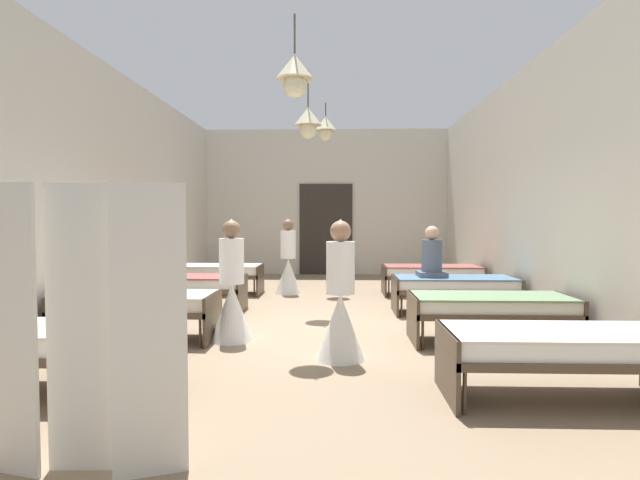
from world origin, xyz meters
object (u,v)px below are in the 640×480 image
(nurse_far_aisle, at_px, (288,267))
(bed_left_row_1, at_px, (138,304))
(bed_right_row_2, at_px, (454,285))
(bed_right_row_0, at_px, (561,347))
(bed_left_row_2, at_px, (184,284))
(patient_seated_primary, at_px, (432,258))
(nurse_near_aisle, at_px, (340,310))
(nurse_mid_aisle, at_px, (232,298))
(privacy_screen, at_px, (79,329))
(bed_left_row_3, at_px, (213,272))
(bed_left_row_0, at_px, (50,342))
(bed_right_row_3, at_px, (432,272))
(bed_right_row_1, at_px, (491,306))

(nurse_far_aisle, bearing_deg, bed_left_row_1, 14.06)
(bed_left_row_1, relative_size, bed_right_row_2, 1.00)
(bed_right_row_0, distance_m, nurse_far_aisle, 6.41)
(bed_right_row_0, height_order, bed_left_row_2, same)
(bed_right_row_0, height_order, bed_left_row_1, same)
(patient_seated_primary, bearing_deg, bed_left_row_2, -179.54)
(bed_right_row_2, height_order, nurse_near_aisle, nurse_near_aisle)
(nurse_mid_aisle, xyz_separation_m, privacy_screen, (-0.21, -3.22, 0.32))
(bed_left_row_3, height_order, nurse_mid_aisle, nurse_mid_aisle)
(bed_left_row_0, distance_m, bed_right_row_0, 4.29)
(bed_right_row_3, height_order, nurse_far_aisle, nurse_far_aisle)
(patient_seated_primary, bearing_deg, nurse_mid_aisle, -145.08)
(bed_left_row_1, relative_size, bed_left_row_3, 1.00)
(bed_right_row_2, bearing_deg, patient_seated_primary, 174.79)
(bed_right_row_2, xyz_separation_m, bed_right_row_3, (0.00, 1.90, 0.00))
(bed_right_row_0, height_order, patient_seated_primary, patient_seated_primary)
(bed_right_row_2, bearing_deg, nurse_near_aisle, -123.96)
(bed_left_row_2, bearing_deg, bed_left_row_3, 90.00)
(bed_left_row_3, height_order, privacy_screen, privacy_screen)
(nurse_mid_aisle, distance_m, nurse_far_aisle, 3.88)
(privacy_screen, bearing_deg, nurse_far_aisle, 82.76)
(bed_right_row_1, bearing_deg, bed_right_row_0, -90.00)
(bed_left_row_1, height_order, patient_seated_primary, patient_seated_primary)
(bed_left_row_1, distance_m, patient_seated_primary, 4.41)
(bed_right_row_3, height_order, privacy_screen, privacy_screen)
(bed_right_row_3, distance_m, patient_seated_primary, 1.95)
(bed_left_row_0, bearing_deg, privacy_screen, -54.34)
(bed_left_row_0, distance_m, nurse_far_aisle, 5.95)
(bed_right_row_2, bearing_deg, privacy_screen, -123.08)
(bed_right_row_1, relative_size, nurse_far_aisle, 1.28)
(nurse_far_aisle, relative_size, patient_seated_primary, 1.86)
(bed_right_row_0, distance_m, patient_seated_primary, 3.87)
(bed_left_row_2, height_order, bed_right_row_3, same)
(nurse_near_aisle, bearing_deg, bed_right_row_1, 144.19)
(bed_left_row_0, bearing_deg, bed_left_row_1, 90.00)
(bed_left_row_3, relative_size, patient_seated_primary, 2.38)
(bed_right_row_0, relative_size, bed_right_row_1, 1.00)
(bed_right_row_0, relative_size, bed_left_row_2, 1.00)
(nurse_near_aisle, xyz_separation_m, nurse_far_aisle, (-1.00, 4.65, 0.00))
(nurse_far_aisle, xyz_separation_m, privacy_screen, (-0.53, -7.09, 0.32))
(bed_right_row_2, distance_m, bed_left_row_3, 4.69)
(nurse_far_aisle, bearing_deg, bed_left_row_3, -52.55)
(bed_right_row_2, bearing_deg, bed_left_row_3, 156.10)
(bed_right_row_0, distance_m, bed_left_row_1, 4.69)
(bed_right_row_0, xyz_separation_m, bed_left_row_2, (-4.29, 3.80, 0.00))
(nurse_far_aisle, bearing_deg, bed_right_row_3, 123.67)
(patient_seated_primary, bearing_deg, bed_left_row_3, 154.62)
(bed_right_row_1, distance_m, patient_seated_primary, 2.01)
(bed_left_row_1, distance_m, bed_right_row_3, 5.73)
(bed_left_row_2, bearing_deg, privacy_screen, -79.50)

